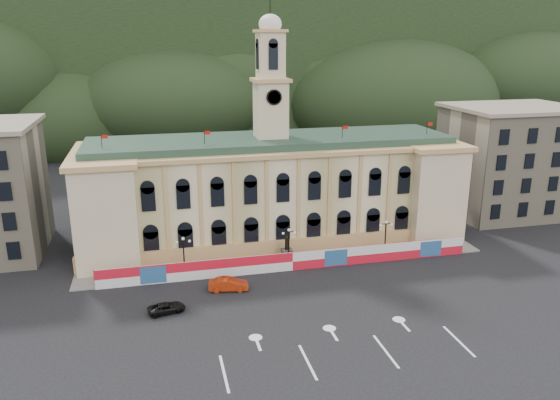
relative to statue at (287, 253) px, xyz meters
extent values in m
plane|color=black|center=(0.00, -18.00, -1.19)|extent=(260.00, 260.00, 0.00)
cube|color=black|center=(0.00, 112.00, 20.81)|extent=(230.00, 70.00, 44.00)
cube|color=#595651|center=(35.00, 92.00, 28.81)|extent=(22.00, 8.00, 14.00)
cube|color=#595651|center=(-48.00, 90.00, 24.81)|extent=(16.00, 7.00, 10.00)
cube|color=beige|center=(0.00, 10.00, 5.81)|extent=(55.00, 15.00, 14.00)
cube|color=tan|center=(0.00, 2.20, 0.01)|extent=(56.00, 0.80, 2.40)
cube|color=tan|center=(0.00, 10.00, 13.11)|extent=(56.20, 16.20, 0.60)
cube|color=#284334|center=(0.00, 10.00, 13.81)|extent=(53.00, 13.00, 1.20)
cube|color=beige|center=(-23.50, 9.00, 5.81)|extent=(8.00, 17.00, 14.00)
cube|color=beige|center=(23.50, 9.00, 5.81)|extent=(8.00, 17.00, 14.00)
cube|color=beige|center=(0.00, 10.00, 18.41)|extent=(4.40, 4.40, 8.00)
cube|color=tan|center=(0.00, 10.00, 22.61)|extent=(5.20, 5.20, 0.50)
cube|color=beige|center=(0.00, 10.00, 25.91)|extent=(3.60, 3.60, 6.50)
cube|color=tan|center=(0.00, 10.00, 29.31)|extent=(4.20, 4.20, 0.40)
cylinder|color=black|center=(0.00, 7.70, 20.41)|extent=(2.20, 0.20, 2.20)
ellipsoid|color=white|center=(0.00, 10.00, 30.21)|extent=(3.20, 3.20, 2.72)
cylinder|color=black|center=(0.00, 10.00, 33.41)|extent=(0.12, 0.12, 5.00)
cube|color=tan|center=(43.00, 13.00, 7.81)|extent=(20.00, 16.00, 18.00)
cube|color=gray|center=(43.00, 13.00, 17.11)|extent=(21.00, 17.00, 0.60)
cube|color=red|center=(0.00, -3.00, 0.06)|extent=(50.00, 0.25, 2.50)
cube|color=#285587|center=(-18.00, -3.14, 0.06)|extent=(3.20, 0.05, 2.20)
cube|color=#285587|center=(6.00, -3.14, 0.06)|extent=(3.20, 0.05, 2.20)
cube|color=#285587|center=(20.00, -3.14, 0.06)|extent=(3.20, 0.05, 2.20)
cube|color=slate|center=(0.00, -0.25, -1.11)|extent=(56.00, 5.50, 0.16)
cube|color=#595651|center=(0.00, 0.00, -0.29)|extent=(1.40, 1.40, 1.80)
cylinder|color=black|center=(0.00, 0.00, 1.41)|extent=(0.60, 0.60, 1.60)
sphere|color=black|center=(0.00, 0.00, 2.31)|extent=(0.44, 0.44, 0.44)
cylinder|color=black|center=(-14.00, -1.00, -1.04)|extent=(0.44, 0.44, 0.30)
cylinder|color=black|center=(-14.00, -1.00, 1.21)|extent=(0.18, 0.18, 4.80)
cube|color=black|center=(-14.00, -1.00, 3.51)|extent=(1.60, 0.08, 0.08)
sphere|color=silver|center=(-14.80, -1.00, 3.36)|extent=(0.36, 0.36, 0.36)
sphere|color=silver|center=(-13.20, -1.00, 3.36)|extent=(0.36, 0.36, 0.36)
sphere|color=silver|center=(-14.00, -1.00, 3.76)|extent=(0.40, 0.40, 0.40)
cylinder|color=black|center=(0.00, -1.00, -1.04)|extent=(0.44, 0.44, 0.30)
cylinder|color=black|center=(0.00, -1.00, 1.21)|extent=(0.18, 0.18, 4.80)
cube|color=black|center=(0.00, -1.00, 3.51)|extent=(1.60, 0.08, 0.08)
sphere|color=silver|center=(-0.80, -1.00, 3.36)|extent=(0.36, 0.36, 0.36)
sphere|color=silver|center=(0.80, -1.00, 3.36)|extent=(0.36, 0.36, 0.36)
sphere|color=silver|center=(0.00, -1.00, 3.76)|extent=(0.40, 0.40, 0.40)
cylinder|color=black|center=(14.00, -1.00, -1.04)|extent=(0.44, 0.44, 0.30)
cylinder|color=black|center=(14.00, -1.00, 1.21)|extent=(0.18, 0.18, 4.80)
cube|color=black|center=(14.00, -1.00, 3.51)|extent=(1.60, 0.08, 0.08)
sphere|color=silver|center=(13.20, -1.00, 3.36)|extent=(0.36, 0.36, 0.36)
sphere|color=silver|center=(14.80, -1.00, 3.36)|extent=(0.36, 0.36, 0.36)
sphere|color=silver|center=(14.00, -1.00, 3.76)|extent=(0.40, 0.40, 0.40)
imported|color=#A0280B|center=(-9.12, -6.99, -0.40)|extent=(3.26, 5.35, 1.58)
imported|color=black|center=(-16.68, -10.97, -0.61)|extent=(3.44, 4.85, 1.15)
camera|label=1|loc=(-17.09, -67.46, 28.50)|focal=35.00mm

